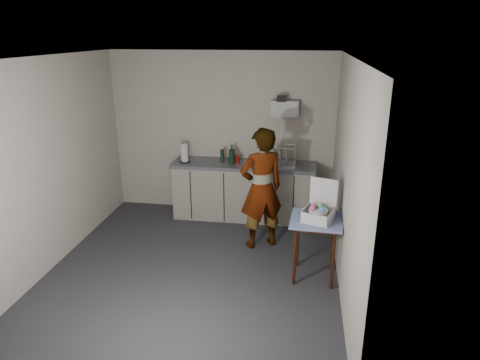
# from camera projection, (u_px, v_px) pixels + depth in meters

# --- Properties ---
(ground) EXTENTS (4.00, 4.00, 0.00)m
(ground) POSITION_uv_depth(u_px,v_px,m) (194.00, 268.00, 5.47)
(ground) COLOR #2B2A30
(ground) RESTS_ON ground
(wall_back) EXTENTS (3.60, 0.02, 2.60)m
(wall_back) POSITION_uv_depth(u_px,v_px,m) (222.00, 134.00, 6.91)
(wall_back) COLOR #B9AFA1
(wall_back) RESTS_ON ground
(wall_right) EXTENTS (0.02, 4.00, 2.60)m
(wall_right) POSITION_uv_depth(u_px,v_px,m) (345.00, 179.00, 4.80)
(wall_right) COLOR #B9AFA1
(wall_right) RESTS_ON ground
(wall_left) EXTENTS (0.02, 4.00, 2.60)m
(wall_left) POSITION_uv_depth(u_px,v_px,m) (50.00, 165.00, 5.30)
(wall_left) COLOR #B9AFA1
(wall_left) RESTS_ON ground
(ceiling) EXTENTS (3.60, 4.00, 0.01)m
(ceiling) POSITION_uv_depth(u_px,v_px,m) (186.00, 58.00, 4.62)
(ceiling) COLOR white
(ceiling) RESTS_ON wall_back
(kitchen_counter) EXTENTS (2.24, 0.62, 0.91)m
(kitchen_counter) POSITION_uv_depth(u_px,v_px,m) (244.00, 192.00, 6.87)
(kitchen_counter) COLOR black
(kitchen_counter) RESTS_ON ground
(wall_shelf) EXTENTS (0.42, 0.18, 0.37)m
(wall_shelf) POSITION_uv_depth(u_px,v_px,m) (285.00, 109.00, 6.56)
(wall_shelf) COLOR silver
(wall_shelf) RESTS_ON ground
(side_table) EXTENTS (0.63, 0.63, 0.78)m
(side_table) POSITION_uv_depth(u_px,v_px,m) (316.00, 227.00, 5.06)
(side_table) COLOR #35170C
(side_table) RESTS_ON ground
(standing_man) EXTENTS (0.74, 0.65, 1.69)m
(standing_man) POSITION_uv_depth(u_px,v_px,m) (261.00, 189.00, 5.80)
(standing_man) COLOR #B2A593
(standing_man) RESTS_ON ground
(soap_bottle) EXTENTS (0.16, 0.16, 0.29)m
(soap_bottle) POSITION_uv_depth(u_px,v_px,m) (232.00, 154.00, 6.66)
(soap_bottle) COLOR black
(soap_bottle) RESTS_ON kitchen_counter
(soda_can) EXTENTS (0.07, 0.07, 0.12)m
(soda_can) POSITION_uv_depth(u_px,v_px,m) (237.00, 159.00, 6.71)
(soda_can) COLOR red
(soda_can) RESTS_ON kitchen_counter
(dark_bottle) EXTENTS (0.06, 0.06, 0.21)m
(dark_bottle) POSITION_uv_depth(u_px,v_px,m) (222.00, 156.00, 6.72)
(dark_bottle) COLOR black
(dark_bottle) RESTS_ON kitchen_counter
(paper_towel) EXTENTS (0.17, 0.17, 0.30)m
(paper_towel) POSITION_uv_depth(u_px,v_px,m) (185.00, 153.00, 6.72)
(paper_towel) COLOR black
(paper_towel) RESTS_ON kitchen_counter
(dish_rack) EXTENTS (0.43, 0.32, 0.30)m
(dish_rack) POSITION_uv_depth(u_px,v_px,m) (281.00, 160.00, 6.62)
(dish_rack) COLOR silver
(dish_rack) RESTS_ON kitchen_counter
(bakery_box) EXTENTS (0.42, 0.43, 0.46)m
(bakery_box) POSITION_uv_depth(u_px,v_px,m) (319.00, 211.00, 4.99)
(bakery_box) COLOR silver
(bakery_box) RESTS_ON side_table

